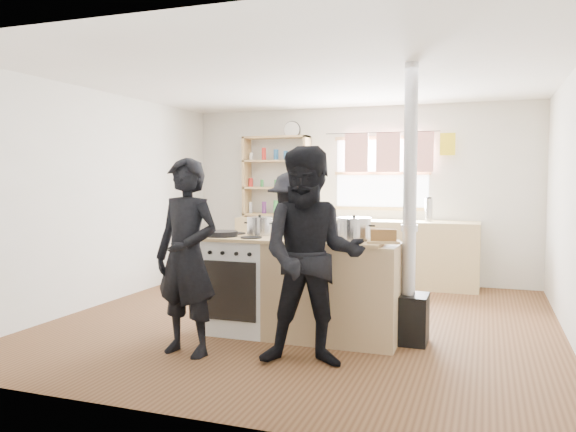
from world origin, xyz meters
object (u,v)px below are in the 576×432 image
at_px(thermos, 429,210).
at_px(roast_tray, 305,233).
at_px(bread_board, 384,237).
at_px(flue_heater, 409,270).
at_px(stockpot_stove, 260,226).
at_px(person_near_left, 187,257).
at_px(person_near_right, 311,257).
at_px(person_far, 294,243).
at_px(cooking_island, 301,287).
at_px(stockpot_counter, 354,229).
at_px(skillet_greens, 222,233).

distance_m(thermos, roast_tray, 2.85).
relative_size(bread_board, flue_heater, 0.12).
height_order(stockpot_stove, person_near_left, person_near_left).
distance_m(person_near_left, person_near_right, 1.08).
height_order(thermos, person_near_right, person_near_right).
xyz_separation_m(person_near_left, person_far, (0.39, 1.64, -0.05)).
bearing_deg(bread_board, person_near_left, -155.69).
height_order(bread_board, flue_heater, flue_heater).
relative_size(cooking_island, stockpot_counter, 6.36).
relative_size(cooking_island, person_near_right, 1.13).
bearing_deg(roast_tray, stockpot_stove, 172.64).
bearing_deg(person_near_left, skillet_greens, 100.70).
xyz_separation_m(skillet_greens, flue_heater, (1.74, 0.25, -0.29)).
bearing_deg(stockpot_counter, flue_heater, 16.36).
bearing_deg(stockpot_stove, skillet_greens, -141.48).
xyz_separation_m(flue_heater, person_near_right, (-0.65, -0.88, 0.21)).
bearing_deg(flue_heater, stockpot_counter, -163.64).
xyz_separation_m(thermos, person_near_left, (-1.64, -3.59, -0.23)).
bearing_deg(person_near_right, skillet_greens, 137.48).
height_order(skillet_greens, person_near_right, person_near_right).
height_order(cooking_island, bread_board, bread_board).
relative_size(thermos, person_near_left, 0.19).
xyz_separation_m(cooking_island, skillet_greens, (-0.77, -0.11, 0.49)).
xyz_separation_m(stockpot_counter, flue_heater, (0.47, 0.14, -0.37)).
xyz_separation_m(skillet_greens, stockpot_stove, (0.30, 0.24, 0.06)).
bearing_deg(thermos, person_near_right, -99.12).
bearing_deg(bread_board, stockpot_counter, 157.19).
bearing_deg(cooking_island, skillet_greens, -171.72).
distance_m(skillet_greens, bread_board, 1.56).
xyz_separation_m(thermos, person_near_right, (-0.56, -3.51, -0.18)).
bearing_deg(skillet_greens, flue_heater, 8.09).
bearing_deg(person_near_left, stockpot_counter, 42.01).
relative_size(bread_board, person_far, 0.20).
xyz_separation_m(stockpot_counter, person_near_right, (-0.17, -0.74, -0.16)).
distance_m(cooking_island, person_near_left, 1.17).
relative_size(roast_tray, stockpot_stove, 1.58).
height_order(roast_tray, flue_heater, flue_heater).
relative_size(stockpot_stove, stockpot_counter, 0.82).
bearing_deg(person_near_left, bread_board, 33.16).
xyz_separation_m(cooking_island, flue_heater, (0.97, 0.14, 0.20)).
xyz_separation_m(cooking_island, person_near_left, (-0.75, -0.82, 0.36)).
xyz_separation_m(cooking_island, stockpot_counter, (0.50, -0.00, 0.57)).
xyz_separation_m(skillet_greens, roast_tray, (0.78, 0.17, 0.01)).
relative_size(stockpot_stove, person_far, 0.16).
bearing_deg(skillet_greens, cooking_island, 8.28).
relative_size(flue_heater, person_near_left, 1.51).
relative_size(skillet_greens, roast_tray, 1.02).
relative_size(stockpot_stove, bread_board, 0.81).
height_order(thermos, skillet_greens, thermos).
bearing_deg(stockpot_counter, person_far, 135.84).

